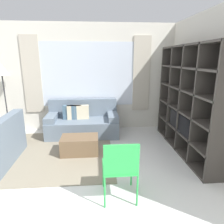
{
  "coord_description": "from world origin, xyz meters",
  "views": [
    {
      "loc": [
        0.2,
        -1.87,
        1.85
      ],
      "look_at": [
        0.5,
        1.83,
        0.85
      ],
      "focal_mm": 32.0,
      "sensor_mm": 36.0,
      "label": 1
    }
  ],
  "objects_px": {
    "ottoman": "(80,145)",
    "floor_lamp": "(2,74)",
    "shelving_unit": "(190,101)",
    "folding_chair": "(120,165)",
    "couch_main": "(83,122)"
  },
  "relations": [
    {
      "from": "ottoman",
      "to": "floor_lamp",
      "type": "bearing_deg",
      "value": 146.82
    },
    {
      "from": "shelving_unit",
      "to": "folding_chair",
      "type": "height_order",
      "value": "shelving_unit"
    },
    {
      "from": "folding_chair",
      "to": "floor_lamp",
      "type": "bearing_deg",
      "value": -46.72
    },
    {
      "from": "ottoman",
      "to": "shelving_unit",
      "type": "bearing_deg",
      "value": -0.2
    },
    {
      "from": "couch_main",
      "to": "shelving_unit",
      "type": "bearing_deg",
      "value": -26.06
    },
    {
      "from": "couch_main",
      "to": "ottoman",
      "type": "height_order",
      "value": "couch_main"
    },
    {
      "from": "floor_lamp",
      "to": "folding_chair",
      "type": "relative_size",
      "value": 2.0
    },
    {
      "from": "ottoman",
      "to": "floor_lamp",
      "type": "xyz_separation_m",
      "value": [
        -1.84,
        1.2,
        1.33
      ]
    },
    {
      "from": "couch_main",
      "to": "floor_lamp",
      "type": "height_order",
      "value": "floor_lamp"
    },
    {
      "from": "ottoman",
      "to": "floor_lamp",
      "type": "relative_size",
      "value": 0.42
    },
    {
      "from": "shelving_unit",
      "to": "folding_chair",
      "type": "distance_m",
      "value": 2.16
    },
    {
      "from": "ottoman",
      "to": "floor_lamp",
      "type": "distance_m",
      "value": 2.57
    },
    {
      "from": "shelving_unit",
      "to": "couch_main",
      "type": "xyz_separation_m",
      "value": [
        -2.19,
        1.07,
        -0.72
      ]
    },
    {
      "from": "shelving_unit",
      "to": "couch_main",
      "type": "distance_m",
      "value": 2.54
    },
    {
      "from": "floor_lamp",
      "to": "folding_chair",
      "type": "bearing_deg",
      "value": -46.72
    }
  ]
}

